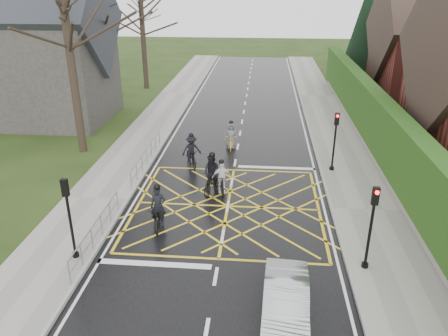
% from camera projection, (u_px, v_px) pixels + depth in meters
% --- Properties ---
extents(ground, '(120.00, 120.00, 0.00)m').
position_uv_depth(ground, '(228.00, 206.00, 19.40)').
color(ground, black).
rests_on(ground, ground).
extents(road, '(9.00, 80.00, 0.01)m').
position_uv_depth(road, '(228.00, 206.00, 19.40)').
color(road, black).
rests_on(road, ground).
extents(sidewalk_right, '(3.00, 80.00, 0.15)m').
position_uv_depth(sidewalk_right, '(366.00, 211.00, 18.88)').
color(sidewalk_right, gray).
rests_on(sidewalk_right, ground).
extents(sidewalk_left, '(3.00, 80.00, 0.15)m').
position_uv_depth(sidewalk_left, '(97.00, 199.00, 19.86)').
color(sidewalk_left, gray).
rests_on(sidewalk_left, ground).
extents(stone_wall, '(0.50, 38.00, 0.70)m').
position_uv_depth(stone_wall, '(376.00, 155.00, 24.11)').
color(stone_wall, slate).
rests_on(stone_wall, ground).
extents(hedge, '(0.90, 38.00, 2.80)m').
position_uv_depth(hedge, '(381.00, 125.00, 23.41)').
color(hedge, '#153C10').
rests_on(hedge, stone_wall).
extents(house_far, '(9.80, 8.80, 10.30)m').
position_uv_depth(house_far, '(442.00, 50.00, 32.89)').
color(house_far, maroon).
rests_on(house_far, ground).
extents(conifer, '(4.60, 4.60, 10.00)m').
position_uv_depth(conifer, '(367.00, 29.00, 40.27)').
color(conifer, black).
rests_on(conifer, ground).
extents(church, '(8.80, 7.80, 11.00)m').
position_uv_depth(church, '(43.00, 49.00, 29.50)').
color(church, '#2D2B28').
rests_on(church, ground).
extents(tree_near, '(9.24, 9.24, 11.44)m').
position_uv_depth(tree_near, '(64.00, 8.00, 22.46)').
color(tree_near, black).
rests_on(tree_near, ground).
extents(tree_far, '(8.40, 8.40, 10.40)m').
position_uv_depth(tree_far, '(141.00, 5.00, 37.38)').
color(tree_far, black).
rests_on(tree_far, ground).
extents(railing_south, '(0.05, 5.04, 1.03)m').
position_uv_depth(railing_south, '(96.00, 227.00, 16.28)').
color(railing_south, slate).
rests_on(railing_south, ground).
extents(railing_north, '(0.05, 6.04, 1.03)m').
position_uv_depth(railing_north, '(147.00, 153.00, 23.12)').
color(railing_north, slate).
rests_on(railing_north, ground).
extents(traffic_light_ne, '(0.24, 0.31, 3.21)m').
position_uv_depth(traffic_light_ne, '(334.00, 142.00, 22.15)').
color(traffic_light_ne, black).
rests_on(traffic_light_ne, ground).
extents(traffic_light_se, '(0.24, 0.31, 3.21)m').
position_uv_depth(traffic_light_se, '(370.00, 229.00, 14.48)').
color(traffic_light_se, black).
rests_on(traffic_light_se, ground).
extents(traffic_light_sw, '(0.24, 0.31, 3.21)m').
position_uv_depth(traffic_light_sw, '(70.00, 220.00, 15.05)').
color(traffic_light_sw, black).
rests_on(traffic_light_sw, ground).
extents(cyclist_rear, '(0.99, 2.01, 1.88)m').
position_uv_depth(cyclist_rear, '(158.00, 213.00, 17.63)').
color(cyclist_rear, black).
rests_on(cyclist_rear, ground).
extents(cyclist_back, '(1.06, 2.08, 2.01)m').
position_uv_depth(cyclist_back, '(212.00, 177.00, 20.43)').
color(cyclist_back, black).
rests_on(cyclist_back, ground).
extents(cyclist_mid, '(1.31, 1.92, 1.77)m').
position_uv_depth(cyclist_mid, '(192.00, 153.00, 23.55)').
color(cyclist_mid, black).
rests_on(cyclist_mid, ground).
extents(cyclist_front, '(0.96, 1.74, 1.68)m').
position_uv_depth(cyclist_front, '(221.00, 181.00, 20.38)').
color(cyclist_front, black).
rests_on(cyclist_front, ground).
extents(cyclist_lead, '(0.80, 1.78, 1.70)m').
position_uv_depth(cyclist_lead, '(231.00, 139.00, 25.81)').
color(cyclist_lead, gold).
rests_on(cyclist_lead, ground).
extents(car, '(1.49, 3.82, 1.24)m').
position_uv_depth(car, '(286.00, 304.00, 12.69)').
color(car, '#AFB1B6').
rests_on(car, ground).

